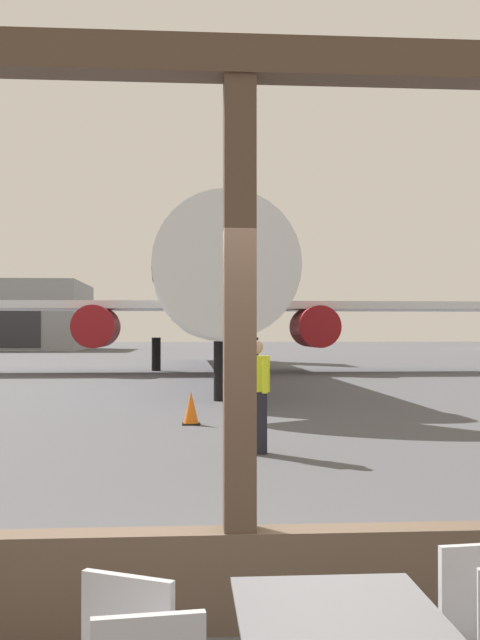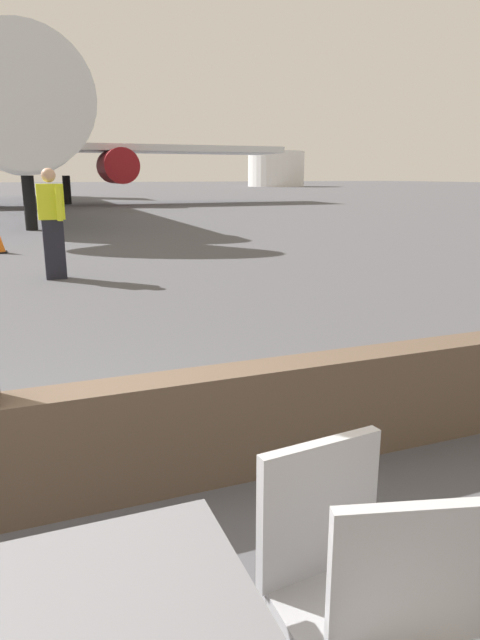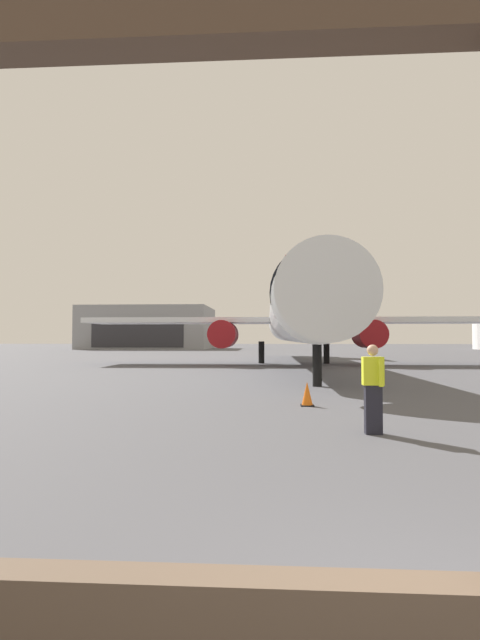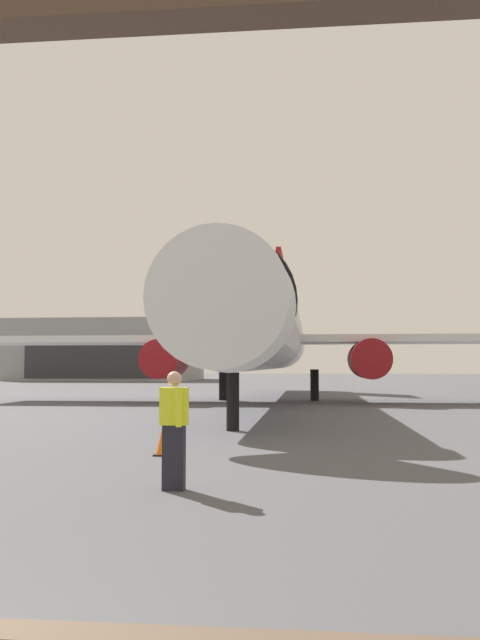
# 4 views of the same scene
# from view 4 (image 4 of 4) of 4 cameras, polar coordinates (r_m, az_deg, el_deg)

# --- Properties ---
(ground_plane) EXTENTS (220.00, 220.00, 0.00)m
(ground_plane) POSITION_cam_4_polar(r_m,az_deg,el_deg) (43.17, 2.30, -6.31)
(ground_plane) COLOR #4C4C51
(airplane) EXTENTS (29.87, 36.13, 10.24)m
(airplane) POSITION_cam_4_polar(r_m,az_deg,el_deg) (33.19, 2.21, -1.14)
(airplane) COLOR silver
(airplane) RESTS_ON ground
(ground_crew_worker) EXTENTS (0.40, 0.52, 1.74)m
(ground_crew_worker) POSITION_cam_4_polar(r_m,az_deg,el_deg) (10.06, -5.63, -9.14)
(ground_crew_worker) COLOR black
(ground_crew_worker) RESTS_ON ground
(traffic_cone) EXTENTS (0.36, 0.36, 0.67)m
(traffic_cone) POSITION_cam_4_polar(r_m,az_deg,el_deg) (13.93, -6.53, -10.08)
(traffic_cone) COLOR orange
(traffic_cone) RESTS_ON ground
(distant_hangar) EXTENTS (21.74, 16.23, 7.39)m
(distant_hangar) POSITION_cam_4_polar(r_m,az_deg,el_deg) (86.77, -11.05, -2.58)
(distant_hangar) COLOR gray
(distant_hangar) RESTS_ON ground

